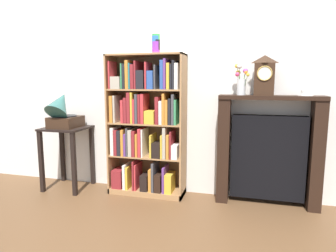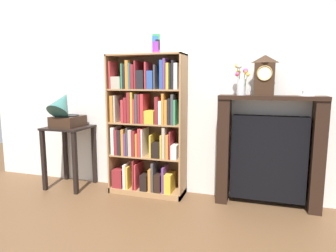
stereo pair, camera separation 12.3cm
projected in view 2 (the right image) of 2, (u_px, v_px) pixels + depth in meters
name	position (u px, v px, depth m)	size (l,w,h in m)	color
ground_plane	(144.00, 197.00, 3.32)	(7.82, 6.40, 0.02)	brown
wall_back	(166.00, 79.00, 3.36)	(4.82, 0.08, 2.60)	silver
bookshelf	(146.00, 129.00, 3.30)	(0.86, 0.30, 1.56)	#A87A4C
cup_stack	(156.00, 44.00, 3.12)	(0.08, 0.09, 0.20)	pink
side_table_left	(69.00, 143.00, 3.55)	(0.49, 0.47, 0.74)	black
gramophone	(65.00, 111.00, 3.45)	(0.30, 0.45, 0.47)	#382316
fireplace_mantel	(268.00, 153.00, 3.00)	(1.02, 0.24, 1.14)	black
mantel_clock	(264.00, 75.00, 2.89)	(0.19, 0.15, 0.39)	#382316
flower_vase	(241.00, 82.00, 2.96)	(0.15, 0.11, 0.31)	silver
teacup_with_saucer	(307.00, 94.00, 2.80)	(0.14, 0.14, 0.05)	white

